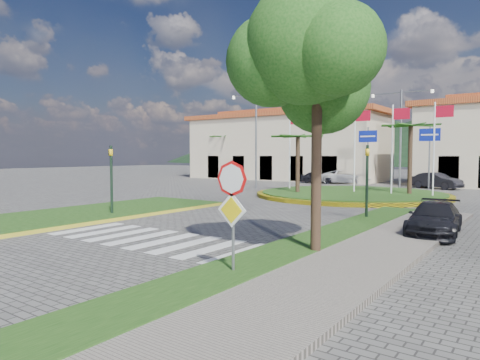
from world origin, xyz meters
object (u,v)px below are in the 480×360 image
Objects in this scene: car_dark_b at (436,181)px; stop_sign at (232,199)px; white_van at (345,177)px; roundabout_island at (351,194)px; deciduous_tree at (317,66)px; car_dark_a at (318,177)px; car_side_right at (435,219)px.

stop_sign is at bearing -155.30° from car_dark_b.
stop_sign is 0.55× the size of white_van.
roundabout_island is at bearing 103.73° from stop_sign.
roundabout_island is 10.86m from car_dark_b.
deciduous_tree is at bearing -72.09° from roundabout_island.
roundabout_island is at bearing -175.22° from white_van.
deciduous_tree reaches higher than stop_sign.
deciduous_tree is 27.78m from car_dark_b.
white_van is 2.66m from car_dark_a.
white_van is at bearing 113.24° from car_side_right.
deciduous_tree is at bearing -154.64° from car_dark_a.
deciduous_tree reaches higher than white_van.
car_side_right is (2.60, 8.31, -1.22)m from stop_sign.
car_side_right is (12.74, -23.85, -0.10)m from white_van.
deciduous_tree is 31.47m from car_dark_a.
car_dark_a is (-2.48, -0.94, -0.08)m from white_van.
car_dark_b is at bearing 92.99° from stop_sign.
roundabout_island is 13.23m from white_van.
stop_sign is 30.43m from car_dark_b.
car_dark_a is 0.87× the size of car_side_right.
roundabout_island reaches higher than white_van.
car_dark_b is at bearing -120.51° from white_van.
car_dark_a is at bearing 115.14° from deciduous_tree.
car_dark_b is (-2.19, 27.33, -4.51)m from deciduous_tree.
roundabout_island is 3.14× the size of car_dark_b.
car_dark_a is (-7.73, 11.19, 0.41)m from roundabout_island.
white_van is (-10.14, 32.17, -1.12)m from stop_sign.
car_side_right is (4.19, -22.05, -0.10)m from car_dark_b.
roundabout_island is at bearing 107.91° from deciduous_tree.
deciduous_tree is at bearing -115.63° from car_side_right.
deciduous_tree is (0.60, 3.04, 3.38)m from stop_sign.
deciduous_tree reaches higher than car_dark_b.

